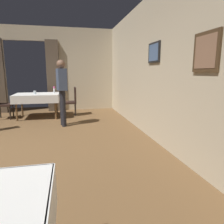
% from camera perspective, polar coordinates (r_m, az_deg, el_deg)
% --- Properties ---
extents(wall_right, '(0.16, 8.40, 3.00)m').
position_cam_1_polar(wall_right, '(4.16, 13.63, 12.02)').
color(wall_right, beige).
rests_on(wall_right, ground).
extents(wall_back, '(6.40, 0.27, 3.00)m').
position_cam_1_polar(wall_back, '(8.05, -22.79, 10.91)').
color(wall_back, beige).
rests_on(wall_back, ground).
extents(dining_table_mid, '(1.34, 1.03, 0.75)m').
position_cam_1_polar(dining_table_mid, '(6.83, -20.09, 4.07)').
color(dining_table_mid, brown).
rests_on(dining_table_mid, ground).
extents(chair_mid_right, '(0.44, 0.44, 0.93)m').
position_cam_1_polar(chair_mid_right, '(6.87, -11.17, 3.32)').
color(chair_mid_right, black).
rests_on(chair_mid_right, ground).
extents(chair_mid_left, '(0.44, 0.44, 0.93)m').
position_cam_1_polar(chair_mid_left, '(7.07, -28.52, 2.40)').
color(chair_mid_left, black).
rests_on(chair_mid_left, ground).
extents(flower_vase_mid, '(0.07, 0.07, 0.20)m').
position_cam_1_polar(flower_vase_mid, '(7.03, -15.81, 6.12)').
color(flower_vase_mid, silver).
rests_on(flower_vase_mid, dining_table_mid).
extents(glass_mid_b, '(0.08, 0.08, 0.11)m').
position_cam_1_polar(glass_mid_b, '(6.71, -20.69, 5.14)').
color(glass_mid_b, silver).
rests_on(glass_mid_b, dining_table_mid).
extents(person_diner_standing_aside, '(0.29, 0.40, 1.72)m').
position_cam_1_polar(person_diner_standing_aside, '(5.50, -13.78, 6.69)').
color(person_diner_standing_aside, black).
rests_on(person_diner_standing_aside, ground).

